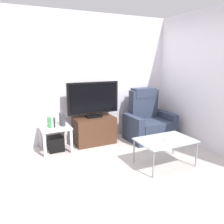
# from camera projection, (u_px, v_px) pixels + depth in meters

# --- Properties ---
(ground_plane) EXTENTS (6.40, 6.40, 0.00)m
(ground_plane) POSITION_uv_depth(u_px,v_px,m) (111.00, 158.00, 3.93)
(ground_plane) COLOR #BCB2AD
(wall_back) EXTENTS (6.40, 0.06, 2.60)m
(wall_back) POSITION_uv_depth(u_px,v_px,m) (88.00, 79.00, 4.63)
(wall_back) COLOR silver
(wall_back) RESTS_ON ground
(wall_side) EXTENTS (0.06, 4.48, 2.60)m
(wall_side) POSITION_uv_depth(u_px,v_px,m) (197.00, 80.00, 4.42)
(wall_side) COLOR silver
(wall_side) RESTS_ON ground
(tv_stand) EXTENTS (0.82, 0.49, 0.55)m
(tv_stand) POSITION_uv_depth(u_px,v_px,m) (94.00, 130.00, 4.60)
(tv_stand) COLOR #4C2D1E
(tv_stand) RESTS_ON ground
(television) EXTENTS (1.07, 0.20, 0.71)m
(television) POSITION_uv_depth(u_px,v_px,m) (93.00, 99.00, 4.47)
(television) COLOR black
(television) RESTS_ON tv_stand
(recliner_armchair) EXTENTS (0.98, 0.78, 1.08)m
(recliner_armchair) POSITION_uv_depth(u_px,v_px,m) (148.00, 122.00, 4.85)
(recliner_armchair) COLOR #2D384C
(recliner_armchair) RESTS_ON ground
(side_table) EXTENTS (0.54, 0.54, 0.48)m
(side_table) POSITION_uv_depth(u_px,v_px,m) (55.00, 130.00, 4.17)
(side_table) COLOR white
(side_table) RESTS_ON ground
(subwoofer_box) EXTENTS (0.28, 0.28, 0.28)m
(subwoofer_box) POSITION_uv_depth(u_px,v_px,m) (56.00, 144.00, 4.23)
(subwoofer_box) COLOR black
(subwoofer_box) RESTS_ON ground
(book_leftmost) EXTENTS (0.05, 0.13, 0.19)m
(book_leftmost) POSITION_uv_depth(u_px,v_px,m) (49.00, 122.00, 4.07)
(book_leftmost) COLOR #388C4C
(book_leftmost) RESTS_ON side_table
(book_middle) EXTENTS (0.04, 0.12, 0.19)m
(book_middle) POSITION_uv_depth(u_px,v_px,m) (52.00, 122.00, 4.09)
(book_middle) COLOR white
(book_middle) RESTS_ON side_table
(book_rightmost) EXTENTS (0.03, 0.12, 0.18)m
(book_rightmost) POSITION_uv_depth(u_px,v_px,m) (54.00, 122.00, 4.11)
(book_rightmost) COLOR #262626
(book_rightmost) RESTS_ON side_table
(game_console) EXTENTS (0.07, 0.20, 0.23)m
(game_console) POSITION_uv_depth(u_px,v_px,m) (62.00, 119.00, 4.20)
(game_console) COLOR #333338
(game_console) RESTS_ON side_table
(coffee_table) EXTENTS (0.90, 0.60, 0.44)m
(coffee_table) POSITION_uv_depth(u_px,v_px,m) (165.00, 141.00, 3.60)
(coffee_table) COLOR #B2C6C1
(coffee_table) RESTS_ON ground
(cell_phone) EXTENTS (0.12, 0.17, 0.01)m
(cell_phone) POSITION_uv_depth(u_px,v_px,m) (166.00, 139.00, 3.58)
(cell_phone) COLOR #B7B7BC
(cell_phone) RESTS_ON coffee_table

